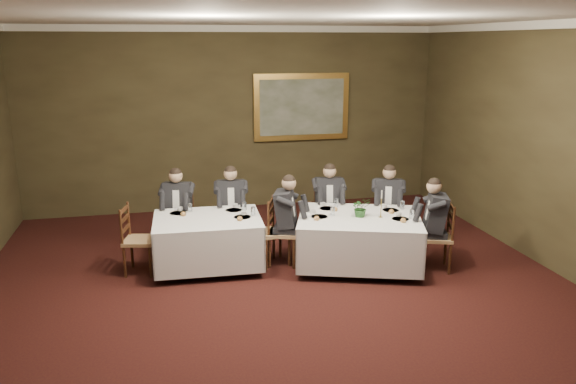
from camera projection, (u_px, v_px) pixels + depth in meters
name	position (u px, v px, depth m)	size (l,w,h in m)	color
ground	(296.00, 324.00, 6.59)	(10.00, 10.00, 0.00)	black
ceiling	(297.00, 12.00, 5.68)	(8.00, 10.00, 0.10)	silver
back_wall	(235.00, 120.00, 10.84)	(8.00, 0.10, 3.50)	#342C1A
crown_molding	(297.00, 19.00, 5.69)	(8.00, 10.00, 0.12)	white
table_main	(359.00, 237.00, 8.19)	(2.10, 1.84, 0.67)	black
table_second	(208.00, 239.00, 8.13)	(1.59, 1.24, 0.67)	black
chair_main_backleft	(328.00, 227.00, 9.15)	(0.50, 0.48, 1.00)	#97744D
diner_main_backleft	(328.00, 214.00, 9.08)	(0.46, 0.53, 1.35)	black
chair_main_backright	(387.00, 229.00, 9.06)	(0.57, 0.56, 1.00)	#97744D
diner_main_backright	(387.00, 216.00, 8.99)	(0.55, 0.60, 1.35)	black
chair_main_endleft	(283.00, 245.00, 8.34)	(0.55, 0.56, 1.00)	#97744D
diner_main_endleft	(283.00, 231.00, 8.28)	(0.59, 0.55, 1.35)	black
chair_main_endright	(436.00, 250.00, 8.13)	(0.54, 0.55, 1.00)	#97744D
diner_main_endright	(436.00, 235.00, 8.07)	(0.58, 0.53, 1.35)	black
chair_sec_backleft	(180.00, 233.00, 8.85)	(0.53, 0.51, 1.00)	#97744D
diner_sec_backleft	(179.00, 220.00, 8.78)	(0.50, 0.56, 1.35)	black
chair_sec_backright	(232.00, 230.00, 8.99)	(0.49, 0.47, 1.00)	#97744D
diner_sec_backright	(232.00, 217.00, 8.92)	(0.46, 0.53, 1.35)	black
chair_sec_endright	(274.00, 245.00, 8.34)	(0.48, 0.50, 1.00)	#97744D
chair_sec_endleft	(140.00, 254.00, 8.00)	(0.51, 0.52, 1.00)	#97744D
centerpiece	(361.00, 207.00, 8.07)	(0.27, 0.23, 0.30)	#2D5926
candlestick	(381.00, 207.00, 8.04)	(0.06, 0.06, 0.42)	#A98C33
place_setting_table_main	(330.00, 206.00, 8.54)	(0.33, 0.31, 0.14)	white
place_setting_table_second	(182.00, 210.00, 8.31)	(0.33, 0.31, 0.14)	white
painting	(302.00, 107.00, 11.01)	(1.90, 0.09, 1.30)	gold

